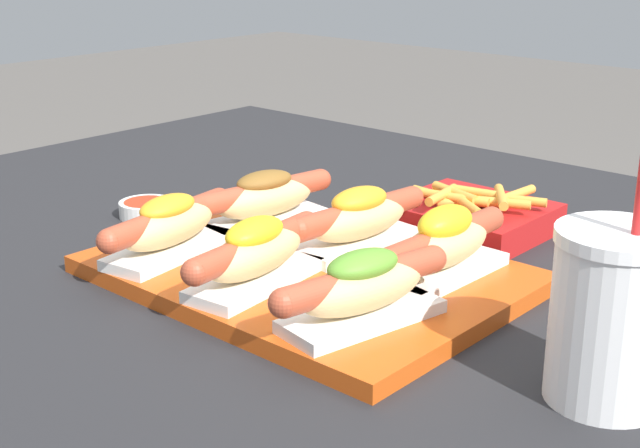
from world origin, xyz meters
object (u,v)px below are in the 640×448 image
object	(u,v)px
serving_tray	(307,273)
hot_dog_2	(363,288)
hot_dog_4	(359,219)
hot_dog_1	(255,253)
fries_basket	(471,215)
hot_dog_0	(169,226)
hot_dog_3	(265,199)
drink_cup	(612,316)
sauce_bowl	(146,208)
hot_dog_5	(444,244)

from	to	relation	value
serving_tray	hot_dog_2	size ratio (longest dim) A/B	2.19
hot_dog_4	hot_dog_1	bearing A→B (deg)	-92.79
hot_dog_2	hot_dog_4	size ratio (longest dim) A/B	0.99
serving_tray	hot_dog_2	distance (m)	0.16
fries_basket	hot_dog_0	bearing A→B (deg)	-117.43
hot_dog_0	hot_dog_1	xyz separation A→B (m)	(0.13, 0.00, 0.00)
serving_tray	hot_dog_3	world-z (taller)	hot_dog_3
hot_dog_1	drink_cup	size ratio (longest dim) A/B	0.97
drink_cup	sauce_bowl	bearing A→B (deg)	175.70
hot_dog_0	hot_dog_1	bearing A→B (deg)	0.89
drink_cup	fries_basket	xyz separation A→B (m)	(-0.30, 0.27, -0.05)
serving_tray	hot_dog_0	distance (m)	0.16
fries_basket	hot_dog_1	bearing A→B (deg)	-97.01
hot_dog_5	hot_dog_2	bearing A→B (deg)	-86.32
serving_tray	hot_dog_1	size ratio (longest dim) A/B	2.17
hot_dog_2	drink_cup	bearing A→B (deg)	12.96
hot_dog_1	sauce_bowl	world-z (taller)	hot_dog_1
drink_cup	fries_basket	size ratio (longest dim) A/B	1.15
hot_dog_4	hot_dog_5	size ratio (longest dim) A/B	1.00
hot_dog_1	hot_dog_3	world-z (taller)	hot_dog_1
serving_tray	hot_dog_2	xyz separation A→B (m)	(0.13, -0.07, 0.04)
hot_dog_1	hot_dog_5	xyz separation A→B (m)	(0.12, 0.14, 0.00)
serving_tray	hot_dog_0	bearing A→B (deg)	-149.37
hot_dog_1	hot_dog_5	world-z (taller)	hot_dog_5
hot_dog_4	fries_basket	bearing A→B (deg)	79.44
hot_dog_1	fries_basket	distance (m)	0.33
hot_dog_0	sauce_bowl	size ratio (longest dim) A/B	2.80
hot_dog_3	hot_dog_1	bearing A→B (deg)	-47.64
hot_dog_3	hot_dog_4	distance (m)	0.13
serving_tray	hot_dog_0	xyz separation A→B (m)	(-0.13, -0.08, 0.04)
hot_dog_2	fries_basket	xyz separation A→B (m)	(-0.09, 0.32, -0.03)
hot_dog_0	hot_dog_3	xyz separation A→B (m)	(0.01, 0.14, 0.00)
hot_dog_1	fries_basket	bearing A→B (deg)	82.99
serving_tray	hot_dog_3	distance (m)	0.15
hot_dog_5	sauce_bowl	world-z (taller)	hot_dog_5
hot_dog_3	fries_basket	xyz separation A→B (m)	(0.16, 0.19, -0.03)
serving_tray	drink_cup	distance (m)	0.35
hot_dog_1	hot_dog_4	bearing A→B (deg)	87.21
serving_tray	sauce_bowl	world-z (taller)	sauce_bowl
hot_dog_3	fries_basket	world-z (taller)	hot_dog_3
hot_dog_0	fries_basket	size ratio (longest dim) A/B	1.11
serving_tray	hot_dog_2	bearing A→B (deg)	-28.47
serving_tray	hot_dog_2	world-z (taller)	hot_dog_2
hot_dog_1	hot_dog_2	bearing A→B (deg)	1.18
drink_cup	fries_basket	distance (m)	0.41
serving_tray	hot_dog_0	size ratio (longest dim) A/B	2.18
hot_dog_2	hot_dog_3	distance (m)	0.29
hot_dog_1	sauce_bowl	xyz separation A→B (m)	(-0.30, 0.10, -0.04)
serving_tray	sauce_bowl	xyz separation A→B (m)	(-0.30, 0.02, 0.00)
hot_dog_0	hot_dog_5	world-z (taller)	hot_dog_5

